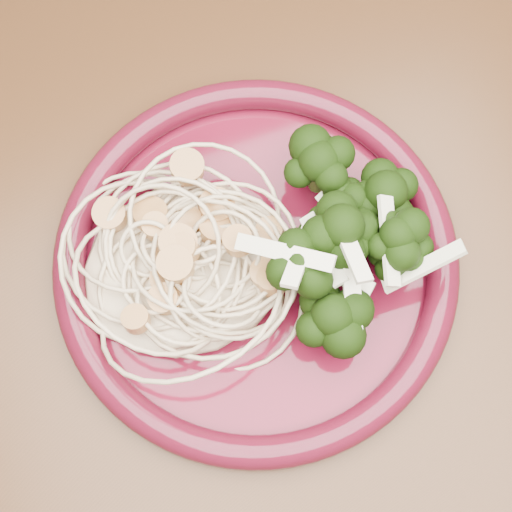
{
  "coord_description": "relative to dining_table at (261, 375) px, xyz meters",
  "views": [
    {
      "loc": [
        -0.03,
        -0.08,
        1.23
      ],
      "look_at": [
        0.02,
        0.06,
        0.77
      ],
      "focal_mm": 50.0,
      "sensor_mm": 36.0,
      "label": 1
    }
  ],
  "objects": [
    {
      "name": "scallop_cluster",
      "position": [
        -0.03,
        0.07,
        0.16
      ],
      "size": [
        0.16,
        0.16,
        0.04
      ],
      "primitive_type": null,
      "rotation": [
        0.0,
        0.0,
        -0.26
      ],
      "color": "tan",
      "rests_on": "spaghetti_pile"
    },
    {
      "name": "broccoli_pile",
      "position": [
        0.08,
        0.05,
        0.13
      ],
      "size": [
        0.14,
        0.18,
        0.06
      ],
      "primitive_type": "ellipsoid",
      "rotation": [
        0.0,
        0.0,
        -0.26
      ],
      "color": "black",
      "rests_on": "dinner_plate"
    },
    {
      "name": "dining_table",
      "position": [
        0.0,
        0.0,
        0.0
      ],
      "size": [
        1.2,
        0.8,
        0.75
      ],
      "color": "#472814",
      "rests_on": "ground"
    },
    {
      "name": "onion_garnish",
      "position": [
        0.08,
        0.05,
        0.17
      ],
      "size": [
        0.09,
        0.12,
        0.06
      ],
      "primitive_type": null,
      "rotation": [
        0.0,
        0.0,
        -0.26
      ],
      "color": "beige",
      "rests_on": "broccoli_pile"
    },
    {
      "name": "spaghetti_pile",
      "position": [
        -0.03,
        0.07,
        0.12
      ],
      "size": [
        0.17,
        0.16,
        0.03
      ],
      "primitive_type": "ellipsoid",
      "rotation": [
        0.0,
        0.0,
        -0.26
      ],
      "color": "#C8B28D",
      "rests_on": "dinner_plate"
    },
    {
      "name": "dinner_plate",
      "position": [
        0.02,
        0.06,
        0.11
      ],
      "size": [
        0.34,
        0.34,
        0.02
      ],
      "rotation": [
        0.0,
        0.0,
        -0.26
      ],
      "color": "#530B1C",
      "rests_on": "dining_table"
    }
  ]
}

